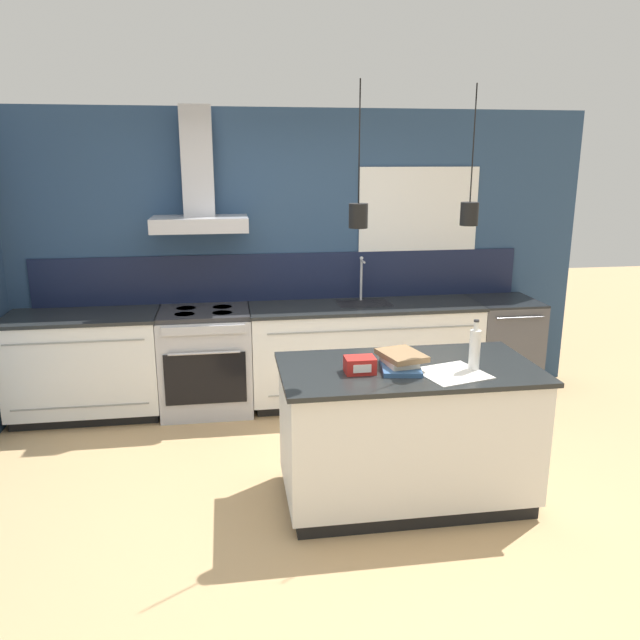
{
  "coord_description": "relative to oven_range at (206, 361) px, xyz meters",
  "views": [
    {
      "loc": [
        -0.52,
        -3.6,
        2.19
      ],
      "look_at": [
        0.13,
        0.68,
        1.05
      ],
      "focal_mm": 35.0,
      "sensor_mm": 36.0,
      "label": 1
    }
  ],
  "objects": [
    {
      "name": "oven_range",
      "position": [
        0.0,
        0.0,
        0.0
      ],
      "size": [
        0.78,
        0.66,
        0.91
      ],
      "color": "#B5B5BA",
      "rests_on": "ground_plane"
    },
    {
      "name": "kitchen_island",
      "position": [
        1.32,
        -1.7,
        0.0
      ],
      "size": [
        1.62,
        0.86,
        0.91
      ],
      "color": "black",
      "rests_on": "ground_plane"
    },
    {
      "name": "book_stack",
      "position": [
        1.25,
        -1.73,
        0.5
      ],
      "size": [
        0.3,
        0.38,
        0.1
      ],
      "color": "#335684",
      "rests_on": "kitchen_island"
    },
    {
      "name": "ground_plane",
      "position": [
        0.73,
        -1.69,
        -0.46
      ],
      "size": [
        16.0,
        16.0,
        0.0
      ],
      "primitive_type": "plane",
      "color": "tan",
      "rests_on": "ground"
    },
    {
      "name": "dishwasher",
      "position": [
        2.74,
        0.0,
        0.0
      ],
      "size": [
        0.58,
        0.65,
        0.91
      ],
      "color": "#4C4C51",
      "rests_on": "ground_plane"
    },
    {
      "name": "bottle_on_island",
      "position": [
        1.69,
        -1.82,
        0.59
      ],
      "size": [
        0.07,
        0.07,
        0.32
      ],
      "color": "silver",
      "rests_on": "kitchen_island"
    },
    {
      "name": "counter_run_sink",
      "position": [
        1.42,
        0.01,
        0.01
      ],
      "size": [
        2.07,
        0.64,
        1.32
      ],
      "color": "black",
      "rests_on": "ground_plane"
    },
    {
      "name": "red_supply_box",
      "position": [
        0.99,
        -1.76,
        0.5
      ],
      "size": [
        0.18,
        0.14,
        0.1
      ],
      "color": "red",
      "rests_on": "kitchen_island"
    },
    {
      "name": "counter_run_left",
      "position": [
        -1.01,
        0.01,
        0.01
      ],
      "size": [
        1.26,
        0.64,
        0.91
      ],
      "color": "black",
      "rests_on": "ground_plane"
    },
    {
      "name": "wall_back",
      "position": [
        0.69,
        0.32,
        0.9
      ],
      "size": [
        5.6,
        2.18,
        2.6
      ],
      "color": "navy",
      "rests_on": "ground_plane"
    },
    {
      "name": "paper_pile",
      "position": [
        1.54,
        -1.87,
        0.46
      ],
      "size": [
        0.46,
        0.44,
        0.01
      ],
      "color": "silver",
      "rests_on": "kitchen_island"
    }
  ]
}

